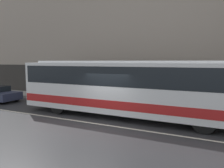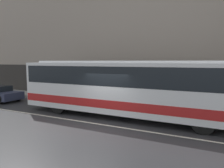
% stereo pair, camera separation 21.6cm
% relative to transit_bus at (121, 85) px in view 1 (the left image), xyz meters
% --- Properties ---
extents(ground_plane, '(60.00, 60.00, 0.00)m').
position_rel_transit_bus_xyz_m(ground_plane, '(-0.25, -1.93, -1.79)').
color(ground_plane, '#2D2D30').
extents(sidewalk, '(60.00, 2.27, 0.18)m').
position_rel_transit_bus_xyz_m(sidewalk, '(-0.25, 3.20, -1.70)').
color(sidewalk, gray).
rests_on(sidewalk, ground_plane).
extents(building_facade, '(60.00, 0.35, 11.54)m').
position_rel_transit_bus_xyz_m(building_facade, '(-0.25, 4.48, 3.78)').
color(building_facade, gray).
rests_on(building_facade, ground_plane).
extents(lane_stripe, '(54.00, 0.14, 0.01)m').
position_rel_transit_bus_xyz_m(lane_stripe, '(-0.25, -1.93, -1.79)').
color(lane_stripe, beige).
rests_on(lane_stripe, ground_plane).
extents(transit_bus, '(12.12, 2.60, 3.18)m').
position_rel_transit_bus_xyz_m(transit_bus, '(0.00, 0.00, 0.00)').
color(transit_bus, white).
rests_on(transit_bus, ground_plane).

